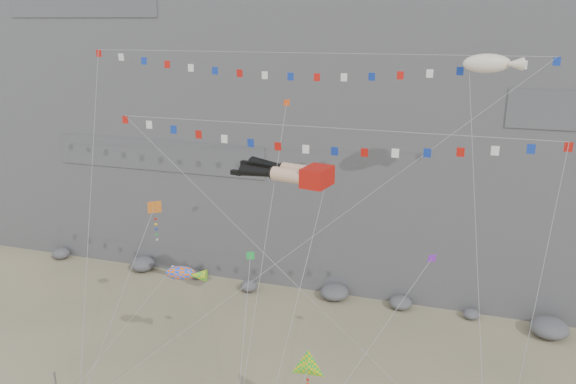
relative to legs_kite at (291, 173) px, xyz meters
name	(u,v)px	position (x,y,z in m)	size (l,w,h in m)	color
cliff	(373,15)	(0.59, 26.75, 10.03)	(80.00, 28.00, 50.00)	slate
talus_boulders	(335,293)	(0.59, 11.75, -14.37)	(60.00, 3.00, 1.20)	slate
legs_kite	(291,173)	(0.00, 0.00, 0.00)	(7.18, 14.01, 19.07)	red
flag_banner_upper	(304,53)	(-0.69, 5.28, 7.32)	(32.94, 14.35, 28.45)	red
flag_banner_lower	(321,128)	(2.00, -0.09, 3.12)	(28.35, 6.87, 22.72)	red
harlequin_kite	(154,208)	(-9.52, -1.35, -2.94)	(3.64, 8.02, 14.11)	red
fish_windsock	(181,273)	(-6.15, -4.24, -6.15)	(8.74, 6.53, 12.51)	#FF640D
delta_kite	(308,368)	(3.20, -6.94, -9.56)	(2.26, 7.42, 8.92)	yellow
blimp_windsock	(487,64)	(11.62, 5.57, 6.82)	(4.27, 13.48, 25.07)	#F8E6CC
small_kite_a	(285,113)	(-1.14, 2.39, 3.49)	(1.45, 13.94, 23.30)	#FF5215
small_kite_b	(429,262)	(9.27, -1.36, -4.52)	(7.99, 11.24, 16.69)	purple
small_kite_c	(250,260)	(-1.00, -4.96, -4.21)	(2.29, 8.70, 13.72)	green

